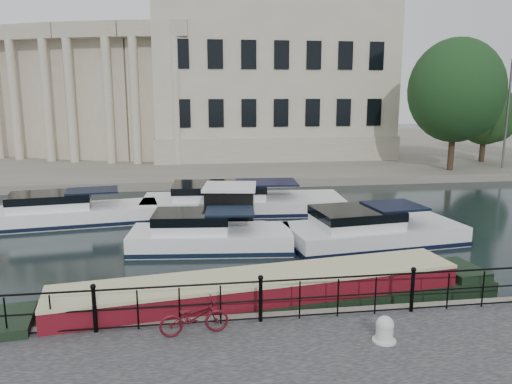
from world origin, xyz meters
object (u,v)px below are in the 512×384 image
(mooring_bollard, at_px, (385,330))
(narrowboat, at_px, (262,303))
(bicycle, at_px, (194,317))
(harbour_hut, at_px, (230,211))

(mooring_bollard, relative_size, narrowboat, 0.04)
(mooring_bollard, xyz_separation_m, narrowboat, (-2.40, 2.94, -0.47))
(mooring_bollard, distance_m, narrowboat, 3.82)
(bicycle, height_order, harbour_hut, harbour_hut)
(narrowboat, xyz_separation_m, harbour_hut, (-0.08, 8.74, 0.59))
(narrowboat, distance_m, harbour_hut, 8.76)
(mooring_bollard, distance_m, harbour_hut, 11.94)
(bicycle, distance_m, harbour_hut, 10.86)
(bicycle, xyz_separation_m, harbour_hut, (1.85, 10.70, -0.03))
(bicycle, bearing_deg, harbour_hut, -16.87)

